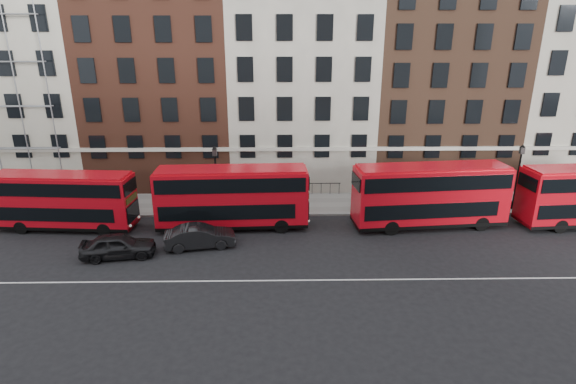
{
  "coord_description": "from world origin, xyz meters",
  "views": [
    {
      "loc": [
        -1.99,
        -24.86,
        13.34
      ],
      "look_at": [
        -1.47,
        5.0,
        3.0
      ],
      "focal_mm": 28.0,
      "sensor_mm": 36.0,
      "label": 1
    }
  ],
  "objects_px": {
    "bus_c": "(430,194)",
    "car_front": "(200,237)",
    "bus_a": "(63,200)",
    "bus_b": "(232,196)",
    "car_rear": "(118,246)"
  },
  "relations": [
    {
      "from": "car_rear",
      "to": "car_front",
      "type": "relative_size",
      "value": 0.99
    },
    {
      "from": "bus_a",
      "to": "car_front",
      "type": "height_order",
      "value": "bus_a"
    },
    {
      "from": "bus_b",
      "to": "car_front",
      "type": "height_order",
      "value": "bus_b"
    },
    {
      "from": "bus_b",
      "to": "bus_c",
      "type": "relative_size",
      "value": 0.97
    },
    {
      "from": "bus_a",
      "to": "bus_b",
      "type": "bearing_deg",
      "value": 4.27
    },
    {
      "from": "bus_c",
      "to": "car_rear",
      "type": "height_order",
      "value": "bus_c"
    },
    {
      "from": "bus_b",
      "to": "car_rear",
      "type": "xyz_separation_m",
      "value": [
        -6.83,
        -4.54,
        -1.66
      ]
    },
    {
      "from": "car_front",
      "to": "bus_b",
      "type": "bearing_deg",
      "value": -40.66
    },
    {
      "from": "bus_c",
      "to": "bus_a",
      "type": "bearing_deg",
      "value": 174.54
    },
    {
      "from": "bus_b",
      "to": "bus_c",
      "type": "distance_m",
      "value": 14.37
    },
    {
      "from": "bus_a",
      "to": "car_front",
      "type": "relative_size",
      "value": 2.18
    },
    {
      "from": "bus_a",
      "to": "car_front",
      "type": "distance_m",
      "value": 10.85
    },
    {
      "from": "bus_b",
      "to": "car_rear",
      "type": "bearing_deg",
      "value": -148.86
    },
    {
      "from": "bus_c",
      "to": "car_front",
      "type": "relative_size",
      "value": 2.43
    },
    {
      "from": "bus_a",
      "to": "car_rear",
      "type": "height_order",
      "value": "bus_a"
    }
  ]
}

